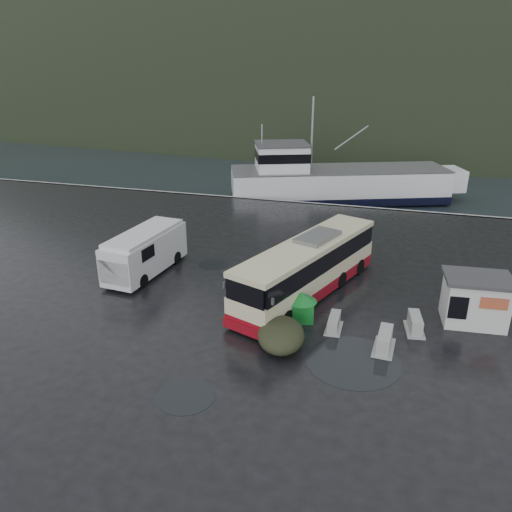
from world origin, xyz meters
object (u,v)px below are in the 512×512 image
(white_van, at_px, (147,272))
(jersey_barrier_a, at_px, (334,329))
(jersey_barrier_b, at_px, (414,331))
(jersey_barrier_c, at_px, (384,349))
(dome_tent, at_px, (281,346))
(fishing_trawler, at_px, (338,187))
(waste_bin_left, at_px, (250,319))
(ticket_kiosk, at_px, (471,322))
(waste_bin_right, at_px, (301,320))
(coach_bus, at_px, (307,294))

(white_van, bearing_deg, jersey_barrier_a, -11.48)
(jersey_barrier_b, bearing_deg, jersey_barrier_c, -123.20)
(dome_tent, bearing_deg, jersey_barrier_c, 12.95)
(white_van, relative_size, fishing_trawler, 0.25)
(jersey_barrier_c, bearing_deg, jersey_barrier_b, 56.80)
(waste_bin_left, relative_size, jersey_barrier_b, 0.81)
(ticket_kiosk, distance_m, fishing_trawler, 26.63)
(waste_bin_left, relative_size, jersey_barrier_a, 0.89)
(white_van, relative_size, ticket_kiosk, 2.03)
(jersey_barrier_a, xyz_separation_m, fishing_trawler, (-3.26, 27.40, 0.00))
(waste_bin_right, height_order, jersey_barrier_c, waste_bin_right)
(waste_bin_left, xyz_separation_m, jersey_barrier_a, (4.10, 0.14, 0.00))
(ticket_kiosk, height_order, jersey_barrier_b, ticket_kiosk)
(dome_tent, bearing_deg, coach_bus, 88.55)
(waste_bin_right, bearing_deg, fishing_trawler, 93.41)
(ticket_kiosk, distance_m, jersey_barrier_b, 3.13)
(coach_bus, height_order, jersey_barrier_a, coach_bus)
(waste_bin_left, bearing_deg, jersey_barrier_a, 1.99)
(waste_bin_left, height_order, fishing_trawler, fishing_trawler)
(dome_tent, distance_m, jersey_barrier_c, 4.52)
(coach_bus, bearing_deg, jersey_barrier_a, -39.62)
(jersey_barrier_b, bearing_deg, waste_bin_right, -175.14)
(coach_bus, height_order, waste_bin_right, coach_bus)
(waste_bin_left, height_order, ticket_kiosk, ticket_kiosk)
(white_van, bearing_deg, dome_tent, -25.14)
(dome_tent, relative_size, ticket_kiosk, 0.95)
(coach_bus, distance_m, waste_bin_left, 4.13)
(dome_tent, height_order, jersey_barrier_b, dome_tent)
(jersey_barrier_b, height_order, jersey_barrier_c, jersey_barrier_c)
(coach_bus, bearing_deg, jersey_barrier_b, -3.26)
(jersey_barrier_b, distance_m, jersey_barrier_c, 2.37)
(white_van, height_order, waste_bin_right, white_van)
(waste_bin_right, xyz_separation_m, jersey_barrier_a, (1.66, -0.45, 0.00))
(jersey_barrier_b, relative_size, fishing_trawler, 0.07)
(coach_bus, xyz_separation_m, jersey_barrier_a, (1.92, -3.37, 0.00))
(jersey_barrier_a, bearing_deg, coach_bus, 119.71)
(white_van, distance_m, ticket_kiosk, 17.92)
(coach_bus, xyz_separation_m, waste_bin_left, (-2.18, -3.51, 0.00))
(white_van, height_order, jersey_barrier_a, white_van)
(jersey_barrier_b, bearing_deg, coach_bus, 156.07)
(coach_bus, bearing_deg, dome_tent, -70.78)
(waste_bin_right, xyz_separation_m, jersey_barrier_c, (4.00, -1.53, 0.00))
(white_van, xyz_separation_m, jersey_barrier_c, (13.92, -4.67, 0.00))
(waste_bin_right, distance_m, jersey_barrier_c, 4.29)
(white_van, relative_size, jersey_barrier_a, 4.26)
(jersey_barrier_a, bearing_deg, waste_bin_right, 164.85)
(ticket_kiosk, relative_size, jersey_barrier_c, 1.75)
(waste_bin_left, height_order, waste_bin_right, waste_bin_right)
(jersey_barrier_a, height_order, jersey_barrier_c, jersey_barrier_c)
(waste_bin_right, relative_size, ticket_kiosk, 0.49)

